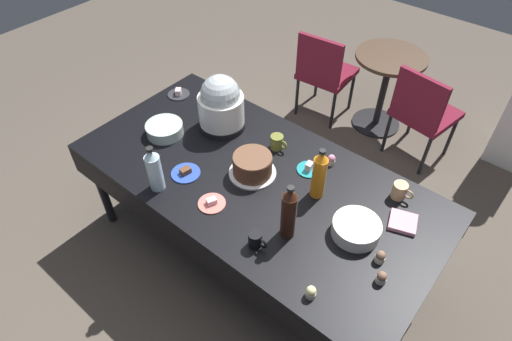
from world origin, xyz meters
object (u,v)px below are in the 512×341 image
at_px(dessert_plate_cobalt, 186,172).
at_px(round_cafe_table, 386,78).
at_px(cupcake_vanilla, 331,160).
at_px(coffee_mug_black, 256,240).
at_px(cupcake_lemon, 311,292).
at_px(coffee_mug_tan, 400,191).
at_px(frosted_layer_cake, 252,166).
at_px(ceramic_snack_bowl, 356,229).
at_px(cupcake_berry, 382,277).
at_px(maroon_chair_left, 324,70).
at_px(cupcake_rose, 380,257).
at_px(soda_bottle_water, 154,170).
at_px(maroon_chair_right, 423,110).
at_px(dessert_plate_coral, 212,203).
at_px(slow_cooker, 221,105).
at_px(coffee_mug_olive, 277,142).
at_px(dessert_plate_charcoal, 179,94).
at_px(dessert_plate_teal, 309,168).
at_px(soda_bottle_orange_juice, 319,175).
at_px(soda_bottle_cola, 289,213).
at_px(potluck_table, 256,184).

xyz_separation_m(dessert_plate_cobalt, round_cafe_table, (0.29, 2.08, -0.26)).
xyz_separation_m(cupcake_vanilla, coffee_mug_black, (0.03, -0.75, 0.01)).
bearing_deg(dessert_plate_cobalt, cupcake_lemon, -10.49).
distance_m(cupcake_vanilla, cupcake_lemon, 0.91).
distance_m(dessert_plate_cobalt, coffee_mug_tan, 1.23).
height_order(frosted_layer_cake, ceramic_snack_bowl, frosted_layer_cake).
distance_m(cupcake_berry, maroon_chair_left, 2.30).
height_order(cupcake_rose, maroon_chair_left, maroon_chair_left).
distance_m(ceramic_snack_bowl, soda_bottle_water, 1.13).
relative_size(soda_bottle_water, maroon_chair_right, 0.35).
bearing_deg(maroon_chair_right, dessert_plate_cobalt, -111.26).
xyz_separation_m(ceramic_snack_bowl, cupcake_rose, (0.18, -0.07, -0.01)).
relative_size(dessert_plate_coral, coffee_mug_tan, 1.25).
height_order(slow_cooker, maroon_chair_left, slow_cooker).
height_order(slow_cooker, coffee_mug_olive, slow_cooker).
relative_size(frosted_layer_cake, round_cafe_table, 0.39).
xyz_separation_m(dessert_plate_charcoal, dessert_plate_teal, (1.17, -0.04, 0.00)).
xyz_separation_m(soda_bottle_orange_juice, coffee_mug_olive, (-0.41, 0.17, -0.11)).
height_order(dessert_plate_coral, soda_bottle_cola, soda_bottle_cola).
height_order(dessert_plate_cobalt, soda_bottle_cola, soda_bottle_cola).
height_order(ceramic_snack_bowl, soda_bottle_orange_juice, soda_bottle_orange_juice).
bearing_deg(dessert_plate_charcoal, potluck_table, -16.50).
relative_size(maroon_chair_right, round_cafe_table, 1.18).
bearing_deg(cupcake_vanilla, coffee_mug_olive, -164.93).
bearing_deg(coffee_mug_black, dessert_plate_coral, 171.03).
bearing_deg(coffee_mug_olive, coffee_mug_black, -60.58).
relative_size(frosted_layer_cake, maroon_chair_left, 0.33).
height_order(frosted_layer_cake, coffee_mug_black, frosted_layer_cake).
bearing_deg(ceramic_snack_bowl, soda_bottle_cola, -140.98).
distance_m(cupcake_berry, soda_bottle_orange_juice, 0.62).
distance_m(cupcake_berry, coffee_mug_tan, 0.58).
distance_m(dessert_plate_charcoal, coffee_mug_black, 1.44).
height_order(potluck_table, soda_bottle_orange_juice, soda_bottle_orange_juice).
height_order(ceramic_snack_bowl, coffee_mug_black, coffee_mug_black).
xyz_separation_m(frosted_layer_cake, soda_bottle_water, (-0.35, -0.43, 0.07)).
distance_m(dessert_plate_teal, coffee_mug_tan, 0.53).
bearing_deg(dessert_plate_teal, round_cafe_table, 99.19).
bearing_deg(dessert_plate_teal, soda_bottle_water, -131.38).
distance_m(cupcake_rose, coffee_mug_olive, 0.96).
xyz_separation_m(frosted_layer_cake, coffee_mug_black, (0.34, -0.38, -0.02)).
relative_size(potluck_table, slow_cooker, 5.82).
bearing_deg(round_cafe_table, cupcake_rose, -64.95).
bearing_deg(dessert_plate_charcoal, coffee_mug_black, -27.48).
xyz_separation_m(potluck_table, maroon_chair_right, (0.39, 1.61, -0.20)).
relative_size(cupcake_berry, cupcake_rose, 1.00).
xyz_separation_m(cupcake_berry, maroon_chair_right, (-0.51, 1.77, -0.29)).
distance_m(dessert_plate_teal, maroon_chair_left, 1.58).
relative_size(potluck_table, cupcake_lemon, 32.59).
xyz_separation_m(slow_cooker, soda_bottle_water, (0.09, -0.65, -0.04)).
distance_m(cupcake_berry, cupcake_lemon, 0.35).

